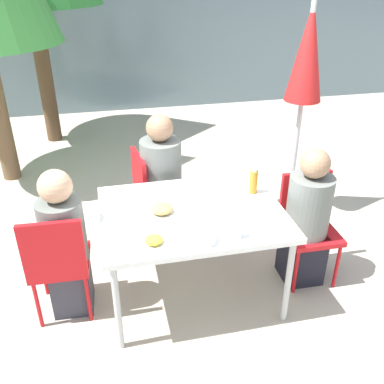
# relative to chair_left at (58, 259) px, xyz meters

# --- Properties ---
(ground_plane) EXTENTS (24.00, 24.00, 0.00)m
(ground_plane) POSITION_rel_chair_left_xyz_m (0.94, 0.05, -0.50)
(ground_plane) COLOR #B2A893
(building_facade) EXTENTS (10.00, 0.20, 3.00)m
(building_facade) POSITION_rel_chair_left_xyz_m (0.94, 4.82, 1.00)
(building_facade) COLOR slate
(building_facade) RESTS_ON ground
(dining_table) EXTENTS (1.28, 0.99, 0.73)m
(dining_table) POSITION_rel_chair_left_xyz_m (0.94, 0.05, 0.18)
(dining_table) COLOR white
(dining_table) RESTS_ON ground
(chair_left) EXTENTS (0.41, 0.41, 0.86)m
(chair_left) POSITION_rel_chair_left_xyz_m (0.00, 0.00, 0.00)
(chair_left) COLOR red
(chair_left) RESTS_ON ground
(person_left) EXTENTS (0.30, 0.30, 1.12)m
(person_left) POSITION_rel_chair_left_xyz_m (0.05, 0.08, 0.04)
(person_left) COLOR #383842
(person_left) RESTS_ON ground
(chair_right) EXTENTS (0.41, 0.41, 0.86)m
(chair_right) POSITION_rel_chair_left_xyz_m (1.88, 0.11, 0.00)
(chair_right) COLOR red
(chair_right) RESTS_ON ground
(person_right) EXTENTS (0.33, 0.33, 1.13)m
(person_right) POSITION_rel_chair_left_xyz_m (1.83, 0.03, 0.03)
(person_right) COLOR black
(person_right) RESTS_ON ground
(chair_far) EXTENTS (0.45, 0.45, 0.86)m
(chair_far) POSITION_rel_chair_left_xyz_m (0.75, 0.83, 0.00)
(chair_far) COLOR red
(chair_far) RESTS_ON ground
(person_far) EXTENTS (0.35, 0.35, 1.20)m
(person_far) POSITION_rel_chair_left_xyz_m (0.84, 0.79, 0.07)
(person_far) COLOR #383842
(person_far) RESTS_ON ground
(closed_umbrella) EXTENTS (0.36, 0.36, 2.02)m
(closed_umbrella) POSITION_rel_chair_left_xyz_m (2.16, 1.00, 0.97)
(closed_umbrella) COLOR #333333
(closed_umbrella) RESTS_ON ground
(plate_0) EXTENTS (0.28, 0.28, 0.08)m
(plate_0) POSITION_rel_chair_left_xyz_m (0.73, 0.05, 0.26)
(plate_0) COLOR white
(plate_0) RESTS_ON dining_table
(plate_1) EXTENTS (0.21, 0.21, 0.06)m
(plate_1) POSITION_rel_chair_left_xyz_m (0.63, -0.30, 0.26)
(plate_1) COLOR white
(plate_1) RESTS_ON dining_table
(bottle) EXTENTS (0.06, 0.06, 0.20)m
(bottle) POSITION_rel_chair_left_xyz_m (1.45, 0.21, 0.33)
(bottle) COLOR #B7751E
(bottle) RESTS_ON dining_table
(drinking_cup) EXTENTS (0.06, 0.06, 0.10)m
(drinking_cup) POSITION_rel_chair_left_xyz_m (1.15, -0.33, 0.29)
(drinking_cup) COLOR white
(drinking_cup) RESTS_ON dining_table
(salad_bowl) EXTENTS (0.18, 0.18, 0.06)m
(salad_bowl) POSITION_rel_chair_left_xyz_m (0.93, -0.32, 0.26)
(salad_bowl) COLOR white
(salad_bowl) RESTS_ON dining_table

